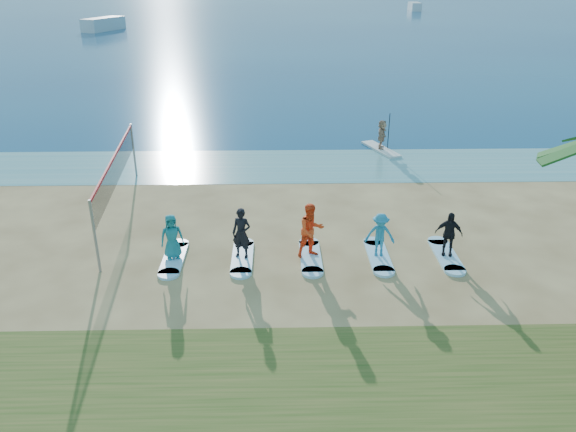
{
  "coord_description": "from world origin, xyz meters",
  "views": [
    {
      "loc": [
        0.06,
        -15.7,
        9.05
      ],
      "look_at": [
        0.47,
        2.0,
        1.1
      ],
      "focal_mm": 35.0,
      "sensor_mm": 36.0,
      "label": 1
    }
  ],
  "objects_px": {
    "volleyball_net": "(116,170)",
    "surfboard_1": "(242,258)",
    "surfboard_0": "(174,258)",
    "student_4": "(449,234)",
    "student_1": "(241,233)",
    "student_2": "(311,231)",
    "student_3": "(380,235)",
    "student_0": "(172,237)",
    "paddleboarder": "(382,134)",
    "surfboard_3": "(378,256)",
    "paddleboard": "(381,149)",
    "boat_offshore_a": "(104,31)",
    "surfboard_2": "(311,257)",
    "boat_offshore_b": "(414,11)",
    "surfboard_4": "(446,255)"
  },
  "relations": [
    {
      "from": "paddleboard",
      "to": "student_4",
      "type": "distance_m",
      "value": 11.96
    },
    {
      "from": "surfboard_4",
      "to": "volleyball_net",
      "type": "bearing_deg",
      "value": 162.55
    },
    {
      "from": "surfboard_0",
      "to": "student_2",
      "type": "xyz_separation_m",
      "value": [
        4.6,
        0.0,
        0.98
      ]
    },
    {
      "from": "paddleboarder",
      "to": "surfboard_0",
      "type": "distance_m",
      "value": 15.01
    },
    {
      "from": "student_2",
      "to": "surfboard_4",
      "type": "xyz_separation_m",
      "value": [
        4.6,
        0.0,
        -0.98
      ]
    },
    {
      "from": "surfboard_3",
      "to": "student_0",
      "type": "bearing_deg",
      "value": 180.0
    },
    {
      "from": "student_1",
      "to": "student_4",
      "type": "bearing_deg",
      "value": 17.3
    },
    {
      "from": "volleyball_net",
      "to": "surfboard_2",
      "type": "bearing_deg",
      "value": -27.18
    },
    {
      "from": "student_2",
      "to": "student_3",
      "type": "xyz_separation_m",
      "value": [
        2.3,
        0.0,
        -0.18
      ]
    },
    {
      "from": "surfboard_1",
      "to": "student_1",
      "type": "distance_m",
      "value": 0.91
    },
    {
      "from": "paddleboarder",
      "to": "surfboard_0",
      "type": "xyz_separation_m",
      "value": [
        -9.06,
        -11.93,
        -0.83
      ]
    },
    {
      "from": "surfboard_0",
      "to": "student_3",
      "type": "relative_size",
      "value": 1.45
    },
    {
      "from": "surfboard_0",
      "to": "surfboard_3",
      "type": "xyz_separation_m",
      "value": [
        6.9,
        0.0,
        0.0
      ]
    },
    {
      "from": "paddleboarder",
      "to": "surfboard_3",
      "type": "relative_size",
      "value": 0.69
    },
    {
      "from": "boat_offshore_a",
      "to": "student_0",
      "type": "relative_size",
      "value": 4.81
    },
    {
      "from": "volleyball_net",
      "to": "surfboard_1",
      "type": "xyz_separation_m",
      "value": [
        4.96,
        -3.73,
        -1.86
      ]
    },
    {
      "from": "boat_offshore_a",
      "to": "student_1",
      "type": "xyz_separation_m",
      "value": [
        24.4,
        -72.09,
        0.95
      ]
    },
    {
      "from": "boat_offshore_b",
      "to": "student_1",
      "type": "relative_size",
      "value": 3.17
    },
    {
      "from": "paddleboarder",
      "to": "surfboard_4",
      "type": "xyz_separation_m",
      "value": [
        0.13,
        -11.93,
        -0.83
      ]
    },
    {
      "from": "paddleboard",
      "to": "student_0",
      "type": "xyz_separation_m",
      "value": [
        -9.06,
        -11.93,
        0.8
      ]
    },
    {
      "from": "student_3",
      "to": "surfboard_1",
      "type": "bearing_deg",
      "value": -171.66
    },
    {
      "from": "surfboard_0",
      "to": "student_3",
      "type": "distance_m",
      "value": 6.94
    },
    {
      "from": "paddleboard",
      "to": "surfboard_2",
      "type": "height_order",
      "value": "paddleboard"
    },
    {
      "from": "student_3",
      "to": "student_4",
      "type": "relative_size",
      "value": 0.99
    },
    {
      "from": "surfboard_0",
      "to": "student_2",
      "type": "height_order",
      "value": "student_2"
    },
    {
      "from": "paddleboard",
      "to": "student_4",
      "type": "height_order",
      "value": "student_4"
    },
    {
      "from": "surfboard_3",
      "to": "student_4",
      "type": "relative_size",
      "value": 1.43
    },
    {
      "from": "student_0",
      "to": "surfboard_3",
      "type": "distance_m",
      "value": 6.94
    },
    {
      "from": "surfboard_1",
      "to": "surfboard_3",
      "type": "distance_m",
      "value": 4.6
    },
    {
      "from": "surfboard_0",
      "to": "student_4",
      "type": "xyz_separation_m",
      "value": [
        9.19,
        0.0,
        0.81
      ]
    },
    {
      "from": "volleyball_net",
      "to": "student_3",
      "type": "height_order",
      "value": "volleyball_net"
    },
    {
      "from": "surfboard_3",
      "to": "surfboard_0",
      "type": "bearing_deg",
      "value": 180.0
    },
    {
      "from": "boat_offshore_b",
      "to": "surfboard_1",
      "type": "relative_size",
      "value": 2.49
    },
    {
      "from": "paddleboard",
      "to": "student_1",
      "type": "relative_size",
      "value": 1.74
    },
    {
      "from": "student_0",
      "to": "student_4",
      "type": "height_order",
      "value": "student_0"
    },
    {
      "from": "student_0",
      "to": "student_1",
      "type": "height_order",
      "value": "student_1"
    },
    {
      "from": "paddleboard",
      "to": "boat_offshore_b",
      "type": "distance_m",
      "value": 101.53
    },
    {
      "from": "paddleboard",
      "to": "student_0",
      "type": "distance_m",
      "value": 15.01
    },
    {
      "from": "student_2",
      "to": "volleyball_net",
      "type": "bearing_deg",
      "value": 130.19
    },
    {
      "from": "surfboard_3",
      "to": "student_1",
      "type": "bearing_deg",
      "value": 180.0
    },
    {
      "from": "boat_offshore_b",
      "to": "surfboard_1",
      "type": "height_order",
      "value": "boat_offshore_b"
    },
    {
      "from": "boat_offshore_a",
      "to": "student_1",
      "type": "bearing_deg",
      "value": -48.7
    },
    {
      "from": "volleyball_net",
      "to": "student_0",
      "type": "bearing_deg",
      "value": -54.5
    },
    {
      "from": "student_0",
      "to": "surfboard_1",
      "type": "relative_size",
      "value": 0.7
    },
    {
      "from": "surfboard_2",
      "to": "surfboard_3",
      "type": "distance_m",
      "value": 2.3
    },
    {
      "from": "boat_offshore_a",
      "to": "surfboard_1",
      "type": "xyz_separation_m",
      "value": [
        24.4,
        -72.09,
        0.04
      ]
    },
    {
      "from": "student_2",
      "to": "student_3",
      "type": "distance_m",
      "value": 2.31
    },
    {
      "from": "boat_offshore_a",
      "to": "surfboard_3",
      "type": "relative_size",
      "value": 3.37
    },
    {
      "from": "boat_offshore_a",
      "to": "student_0",
      "type": "distance_m",
      "value": 75.41
    },
    {
      "from": "student_3",
      "to": "paddleboard",
      "type": "bearing_deg",
      "value": 88.04
    }
  ]
}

